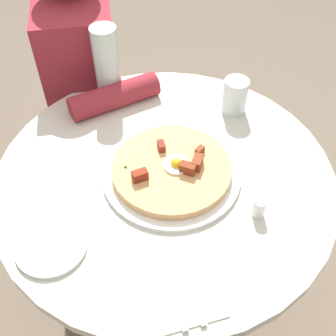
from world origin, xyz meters
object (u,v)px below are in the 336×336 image
(salt_shaker, at_px, (259,208))
(person_seated, at_px, (90,108))
(fork, at_px, (172,287))
(knife, at_px, (189,282))
(water_bottle, at_px, (107,63))
(dining_table, at_px, (165,213))
(pizza_plate, at_px, (171,173))
(water_glass, at_px, (235,96))
(breakfast_pizza, at_px, (172,169))
(bread_plate, at_px, (51,246))

(salt_shaker, bearing_deg, person_seated, -151.94)
(fork, bearing_deg, person_seated, -176.17)
(knife, height_order, water_bottle, water_bottle)
(dining_table, distance_m, pizza_plate, 0.18)
(person_seated, bearing_deg, salt_shaker, 28.06)
(pizza_plate, bearing_deg, knife, -2.90)
(water_glass, height_order, salt_shaker, water_glass)
(breakfast_pizza, relative_size, salt_shaker, 5.95)
(person_seated, relative_size, water_bottle, 5.29)
(knife, relative_size, water_bottle, 0.84)
(knife, relative_size, salt_shaker, 3.71)
(dining_table, xyz_separation_m, salt_shaker, (0.16, 0.19, 0.19))
(breakfast_pizza, relative_size, knife, 1.60)
(pizza_plate, bearing_deg, water_bottle, -160.38)
(dining_table, bearing_deg, person_seated, -160.74)
(fork, bearing_deg, pizza_plate, 163.74)
(person_seated, bearing_deg, water_glass, 50.82)
(bread_plate, bearing_deg, salt_shaker, 91.13)
(dining_table, distance_m, breakfast_pizza, 0.20)
(person_seated, distance_m, pizza_plate, 0.63)
(bread_plate, bearing_deg, knife, 64.31)
(person_seated, bearing_deg, breakfast_pizza, 20.26)
(dining_table, distance_m, person_seated, 0.57)
(salt_shaker, bearing_deg, water_bottle, -149.19)
(fork, bearing_deg, water_bottle, 179.99)
(bread_plate, bearing_deg, pizza_plate, 118.92)
(pizza_plate, bearing_deg, dining_table, -131.90)
(bread_plate, xyz_separation_m, salt_shaker, (-0.01, 0.46, 0.02))
(dining_table, bearing_deg, water_bottle, -161.97)
(fork, relative_size, salt_shaker, 3.71)
(knife, xyz_separation_m, water_bottle, (-0.63, -0.11, 0.10))
(person_seated, height_order, water_bottle, person_seated)
(dining_table, height_order, breakfast_pizza, breakfast_pizza)
(person_seated, xyz_separation_m, knife, (0.84, 0.19, 0.22))
(knife, bearing_deg, salt_shaker, 120.45)
(water_glass, distance_m, water_bottle, 0.36)
(breakfast_pizza, height_order, water_bottle, water_bottle)
(person_seated, bearing_deg, pizza_plate, 20.20)
(dining_table, xyz_separation_m, water_bottle, (-0.33, -0.11, 0.28))
(breakfast_pizza, height_order, knife, breakfast_pizza)
(dining_table, distance_m, salt_shaker, 0.31)
(dining_table, distance_m, water_glass, 0.38)
(water_glass, bearing_deg, dining_table, -49.04)
(water_bottle, relative_size, salt_shaker, 4.42)
(person_seated, xyz_separation_m, breakfast_pizza, (0.55, 0.20, 0.24))
(pizza_plate, relative_size, salt_shaker, 6.94)
(breakfast_pizza, xyz_separation_m, water_glass, (-0.21, 0.21, 0.03))
(knife, bearing_deg, pizza_plate, 170.64)
(water_bottle, distance_m, salt_shaker, 0.58)
(dining_table, xyz_separation_m, bread_plate, (0.17, -0.27, 0.18))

